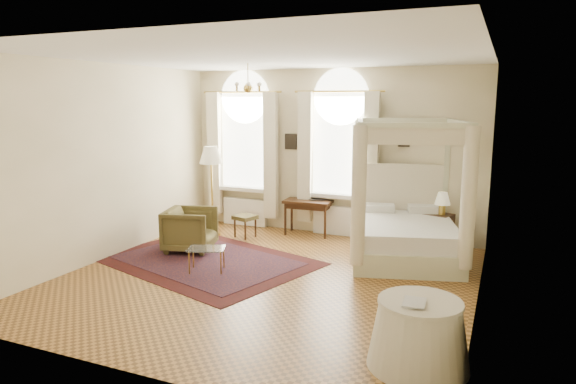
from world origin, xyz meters
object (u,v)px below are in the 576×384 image
(side_table, at_px, (419,334))
(nightstand, at_px, (438,231))
(armchair, at_px, (190,230))
(canopy_bed, at_px, (405,229))
(floor_lamp, at_px, (211,160))
(coffee_table, at_px, (207,250))
(writing_desk, at_px, (308,205))
(stool, at_px, (245,219))

(side_table, bearing_deg, nightstand, 94.66)
(nightstand, bearing_deg, armchair, -155.34)
(canopy_bed, height_order, floor_lamp, canopy_bed)
(armchair, relative_size, coffee_table, 1.26)
(armchair, xyz_separation_m, coffee_table, (0.90, -0.89, -0.04))
(side_table, bearing_deg, coffee_table, 154.87)
(writing_desk, height_order, stool, writing_desk)
(armchair, relative_size, floor_lamp, 0.48)
(canopy_bed, distance_m, writing_desk, 2.27)
(writing_desk, xyz_separation_m, coffee_table, (-0.65, -2.77, -0.26))
(armchair, bearing_deg, writing_desk, -55.13)
(floor_lamp, bearing_deg, side_table, -38.15)
(floor_lamp, bearing_deg, nightstand, 10.18)
(stool, distance_m, coffee_table, 2.13)
(stool, xyz_separation_m, coffee_table, (0.42, -2.09, -0.02))
(writing_desk, relative_size, floor_lamp, 0.54)
(writing_desk, height_order, coffee_table, writing_desk)
(canopy_bed, bearing_deg, stool, 176.38)
(writing_desk, xyz_separation_m, floor_lamp, (-1.76, -0.77, 0.92))
(stool, bearing_deg, coffee_table, -78.64)
(stool, bearing_deg, armchair, -111.52)
(canopy_bed, height_order, side_table, canopy_bed)
(stool, distance_m, side_table, 5.47)
(writing_desk, xyz_separation_m, side_table, (2.90, -4.43, -0.26))
(coffee_table, height_order, side_table, side_table)
(nightstand, bearing_deg, floor_lamp, -169.82)
(floor_lamp, distance_m, side_table, 6.04)
(coffee_table, bearing_deg, armchair, 135.28)
(nightstand, xyz_separation_m, floor_lamp, (-4.30, -0.77, 1.20))
(stool, distance_m, floor_lamp, 1.35)
(nightstand, bearing_deg, stool, -169.46)
(canopy_bed, distance_m, coffee_table, 3.34)
(canopy_bed, height_order, armchair, canopy_bed)
(nightstand, xyz_separation_m, stool, (-3.62, -0.67, 0.04))
(stool, distance_m, armchair, 1.30)
(coffee_table, bearing_deg, side_table, -25.13)
(stool, height_order, side_table, side_table)
(nightstand, relative_size, coffee_table, 0.96)
(armchair, xyz_separation_m, side_table, (4.45, -2.56, -0.04))
(stool, bearing_deg, writing_desk, 32.11)
(writing_desk, distance_m, side_table, 5.31)
(writing_desk, bearing_deg, side_table, -56.77)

